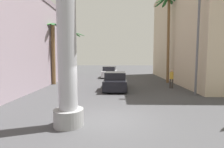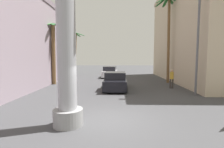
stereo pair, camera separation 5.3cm
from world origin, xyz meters
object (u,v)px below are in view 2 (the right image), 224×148
Objects in this scene: street_lamp at (194,32)px; palm_tree_mid_right at (168,27)px; palm_tree_mid_left at (53,47)px; palm_tree_far_left at (75,49)px; pedestrian_mid_right at (172,77)px; car_far at (110,72)px; car_lead at (115,81)px.

palm_tree_mid_right is (0.13, 6.85, 1.56)m from street_lamp.
street_lamp is 13.25m from palm_tree_mid_left.
palm_tree_far_left is 1.05× the size of palm_tree_mid_left.
street_lamp is 4.78m from pedestrian_mid_right.
palm_tree_mid_right is (12.08, -6.78, 2.15)m from palm_tree_far_left.
street_lamp is 1.78× the size of car_far.
car_far is at bearing 124.54° from pedestrian_mid_right.
pedestrian_mid_right is at bearing -55.46° from car_far.
car_far is 0.65× the size of palm_tree_far_left.
palm_tree_mid_left is at bearing 156.82° from street_lamp.
palm_tree_mid_left is 3.73× the size of pedestrian_mid_right.
car_far is 2.56× the size of pedestrian_mid_right.
car_far is 9.92m from palm_tree_mid_right.
palm_tree_far_left reaches higher than palm_tree_mid_left.
car_lead is at bearing -60.87° from palm_tree_far_left.
street_lamp is 7.33m from car_lead.
car_far is 0.47× the size of palm_tree_mid_right.
palm_tree_mid_left reaches higher than car_far.
street_lamp is at bearing -60.97° from car_far.
pedestrian_mid_right is at bearing 99.93° from street_lamp.
pedestrian_mid_right reaches higher than car_far.
palm_tree_mid_left reaches higher than pedestrian_mid_right.
street_lamp is 1.22× the size of palm_tree_mid_left.
street_lamp reaches higher than palm_tree_mid_left.
street_lamp is 4.56× the size of pedestrian_mid_right.
palm_tree_mid_left is (-5.63, -6.56, 3.21)m from car_far.
palm_tree_far_left is (-11.95, 13.63, -0.59)m from street_lamp.
palm_tree_mid_right is 6.47m from pedestrian_mid_right.
street_lamp reaches higher than palm_tree_far_left.
palm_tree_far_left is 15.86m from pedestrian_mid_right.
car_lead is at bearing -172.79° from pedestrian_mid_right.
palm_tree_mid_left is at bearing -130.63° from car_far.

